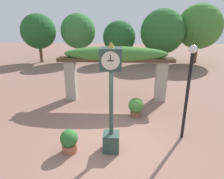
% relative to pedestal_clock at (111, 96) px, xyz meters
% --- Properties ---
extents(ground_plane, '(60.00, 60.00, 0.00)m').
position_rel_pedestal_clock_xyz_m(ground_plane, '(-0.01, 0.27, -1.81)').
color(ground_plane, '#8E6656').
extents(pedestal_clock, '(0.57, 0.62, 3.31)m').
position_rel_pedestal_clock_xyz_m(pedestal_clock, '(0.00, 0.00, 0.00)').
color(pedestal_clock, '#2D473D').
rests_on(pedestal_clock, ground).
extents(pergola, '(5.56, 1.11, 2.66)m').
position_rel_pedestal_clock_xyz_m(pergola, '(-0.01, 4.22, 0.23)').
color(pergola, '#A89E89').
rests_on(pergola, ground).
extents(potted_plant_near_left, '(0.54, 0.54, 0.74)m').
position_rel_pedestal_clock_xyz_m(potted_plant_near_left, '(-1.27, -0.14, -1.43)').
color(potted_plant_near_left, '#9E563D').
rests_on(potted_plant_near_left, ground).
extents(potted_plant_near_right, '(0.62, 0.62, 0.81)m').
position_rel_pedestal_clock_xyz_m(potted_plant_near_right, '(0.90, 2.37, -1.38)').
color(potted_plant_near_right, brown).
rests_on(potted_plant_near_right, ground).
extents(lamp_post, '(0.25, 0.25, 3.14)m').
position_rel_pedestal_clock_xyz_m(lamp_post, '(2.39, 0.82, 0.18)').
color(lamp_post, black).
rests_on(lamp_post, ground).
extents(tree_line, '(18.20, 4.29, 5.26)m').
position_rel_pedestal_clock_xyz_m(tree_line, '(1.51, 13.75, 1.09)').
color(tree_line, brown).
rests_on(tree_line, ground).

